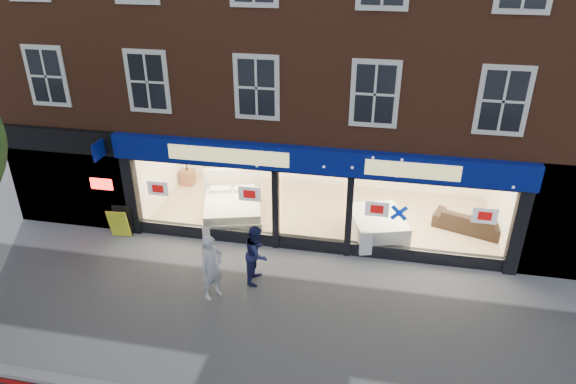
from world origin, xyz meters
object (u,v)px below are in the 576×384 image
(sofa, at_px, (468,221))
(a_board, at_px, (121,222))
(display_bed, at_px, (233,207))
(pedestrian_blue, at_px, (257,254))
(mattress_stack, at_px, (377,226))
(pedestrian_grey, at_px, (212,267))

(sofa, height_order, a_board, a_board)
(display_bed, height_order, pedestrian_blue, pedestrian_blue)
(mattress_stack, relative_size, sofa, 1.09)
(display_bed, distance_m, pedestrian_grey, 3.95)
(sofa, bearing_deg, display_bed, 24.64)
(display_bed, xyz_separation_m, sofa, (7.36, 0.68, -0.06))
(sofa, relative_size, pedestrian_blue, 1.25)
(pedestrian_grey, relative_size, pedestrian_blue, 1.08)
(display_bed, relative_size, a_board, 2.79)
(a_board, bearing_deg, display_bed, 23.42)
(display_bed, distance_m, mattress_stack, 4.62)
(display_bed, relative_size, sofa, 1.30)
(display_bed, distance_m, sofa, 7.39)
(a_board, relative_size, pedestrian_grey, 0.54)
(display_bed, xyz_separation_m, mattress_stack, (4.61, -0.33, 0.01))
(display_bed, relative_size, mattress_stack, 1.20)
(mattress_stack, height_order, sofa, mattress_stack)
(display_bed, height_order, a_board, display_bed)
(a_board, height_order, pedestrian_grey, pedestrian_grey)
(sofa, distance_m, pedestrian_grey, 8.13)
(mattress_stack, xyz_separation_m, a_board, (-7.67, -1.30, 0.01))
(a_board, bearing_deg, pedestrian_blue, -20.79)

